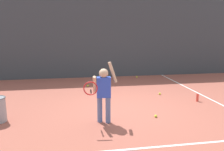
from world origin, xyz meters
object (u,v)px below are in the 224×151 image
at_px(tennis_player, 103,91).
at_px(water_bottle, 197,98).
at_px(tennis_ball_0, 88,86).
at_px(tennis_ball_1, 156,116).
at_px(tennis_ball_6, 160,94).
at_px(tennis_ball_2, 137,77).

relative_size(tennis_player, water_bottle, 6.14).
distance_m(tennis_ball_0, tennis_ball_1, 3.55).
distance_m(water_bottle, tennis_ball_6, 1.16).
height_order(water_bottle, tennis_ball_6, water_bottle).
xyz_separation_m(tennis_ball_1, tennis_ball_2, (0.80, 4.50, 0.00)).
bearing_deg(tennis_player, tennis_ball_0, 98.30).
distance_m(tennis_player, tennis_ball_1, 1.43).
relative_size(tennis_player, tennis_ball_6, 20.46).
distance_m(tennis_player, tennis_ball_2, 5.08).
relative_size(tennis_ball_0, tennis_ball_2, 1.00).
xyz_separation_m(tennis_player, tennis_ball_1, (1.25, 0.10, -0.69)).
xyz_separation_m(tennis_ball_2, tennis_ball_6, (-0.00, -2.70, 0.00)).
distance_m(tennis_ball_0, tennis_ball_2, 2.53).
height_order(water_bottle, tennis_ball_0, water_bottle).
bearing_deg(tennis_player, tennis_ball_1, 10.01).
bearing_deg(tennis_ball_6, tennis_ball_0, 146.57).
bearing_deg(tennis_ball_0, tennis_ball_6, -33.43).
bearing_deg(tennis_ball_6, tennis_ball_2, 89.99).
height_order(tennis_ball_0, tennis_ball_2, same).
bearing_deg(tennis_ball_1, water_bottle, 31.25).
bearing_deg(tennis_ball_2, tennis_player, -114.02).
bearing_deg(tennis_ball_2, tennis_ball_6, -90.01).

